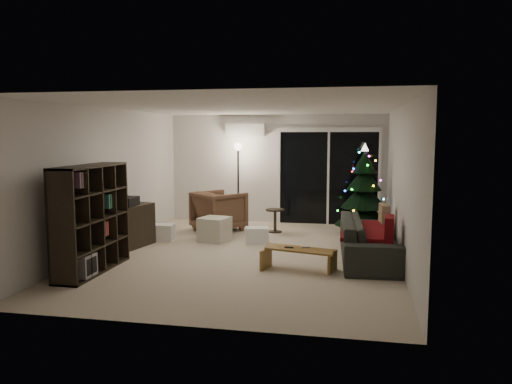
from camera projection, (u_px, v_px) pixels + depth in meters
room at (285, 187)px, 9.77m from camera, size 6.50×7.51×2.60m
bookshelf at (79, 218)px, 7.44m from camera, size 0.71×1.65×1.60m
media_cabinet at (125, 227)px, 8.96m from camera, size 0.70×1.30×0.77m
stereo at (124, 202)px, 8.90m from camera, size 0.39×0.46×0.16m
armchair at (219, 211)px, 10.62m from camera, size 1.29×1.30×0.85m
ottoman at (215, 229)px, 9.60m from camera, size 0.62×0.62×0.46m
cardboard_box_a at (162, 232)px, 9.66m from camera, size 0.48×0.39×0.32m
cardboard_box_b at (257, 235)px, 9.42m from camera, size 0.50×0.42×0.30m
side_table at (275, 221)px, 10.47m from camera, size 0.47×0.47×0.49m
floor_lamp at (238, 185)px, 11.25m from camera, size 0.29×0.29×1.80m
sofa at (370, 240)px, 8.14m from camera, size 1.02×2.37×0.68m
sofa_throw at (364, 230)px, 8.14m from camera, size 0.73×1.68×0.06m
cushion_a at (384, 217)px, 8.69m from camera, size 0.17×0.46×0.45m
cushion_b at (389, 231)px, 7.43m from camera, size 0.16×0.46×0.45m
coffee_table at (299, 259)px, 7.53m from camera, size 1.13×0.63×0.34m
remote_a at (289, 247)px, 7.54m from camera, size 0.13×0.04×0.02m
remote_b at (306, 247)px, 7.54m from camera, size 0.13×0.08×0.02m
christmas_tree at (364, 190)px, 10.09m from camera, size 1.43×1.43×1.87m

